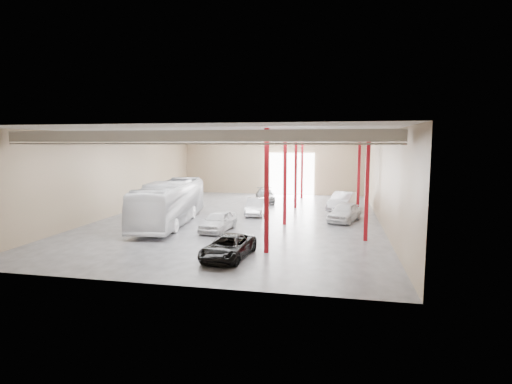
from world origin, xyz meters
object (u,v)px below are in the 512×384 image
(car_row_b, at_px, (256,207))
(car_right_far, at_px, (345,212))
(car_row_c, at_px, (265,196))
(car_row_a, at_px, (218,221))
(car_right_near, at_px, (343,201))
(coach_bus, at_px, (170,203))
(black_sedan, at_px, (228,247))

(car_row_b, relative_size, car_right_far, 0.97)
(car_row_c, relative_size, car_right_far, 1.08)
(car_row_a, bearing_deg, car_row_c, 91.63)
(car_row_c, bearing_deg, car_row_b, -98.38)
(car_right_near, distance_m, car_right_far, 5.20)
(coach_bus, height_order, car_right_far, coach_bus)
(car_row_a, height_order, car_row_b, car_row_a)
(car_row_b, bearing_deg, car_row_a, -106.28)
(car_row_c, xyz_separation_m, car_right_far, (8.00, -8.80, 0.06))
(black_sedan, height_order, car_row_a, car_row_a)
(car_right_near, height_order, car_right_far, car_right_near)
(car_row_a, relative_size, car_right_near, 0.81)
(black_sedan, distance_m, car_row_b, 13.22)
(car_row_c, bearing_deg, car_row_a, -105.63)
(car_right_near, bearing_deg, car_right_far, -74.00)
(car_row_c, bearing_deg, coach_bus, -124.91)
(black_sedan, bearing_deg, car_row_c, 100.59)
(coach_bus, distance_m, black_sedan, 10.65)
(black_sedan, relative_size, car_row_a, 1.06)
(black_sedan, distance_m, car_row_a, 6.87)
(black_sedan, bearing_deg, car_right_near, 75.48)
(car_row_b, xyz_separation_m, car_right_near, (7.48, 3.76, 0.14))
(car_row_a, bearing_deg, coach_bus, 163.65)
(car_row_c, bearing_deg, car_right_far, -60.08)
(coach_bus, xyz_separation_m, car_right_far, (13.17, 3.63, -0.88))
(coach_bus, bearing_deg, car_row_c, 60.25)
(car_row_c, height_order, car_right_near, car_right_near)
(car_row_c, xyz_separation_m, car_right_near, (7.99, -3.60, 0.16))
(car_row_b, height_order, car_row_c, car_row_b)
(black_sedan, bearing_deg, car_row_a, 117.11)
(car_row_a, height_order, car_right_far, car_right_far)
(car_row_b, bearing_deg, car_row_c, 88.73)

